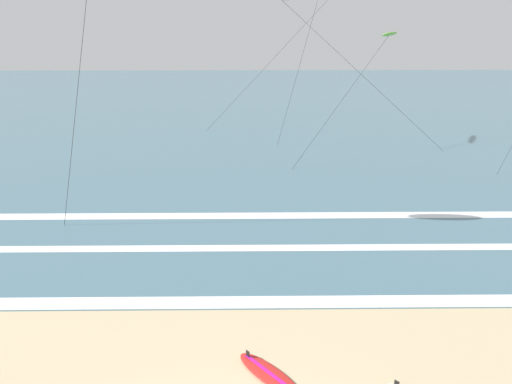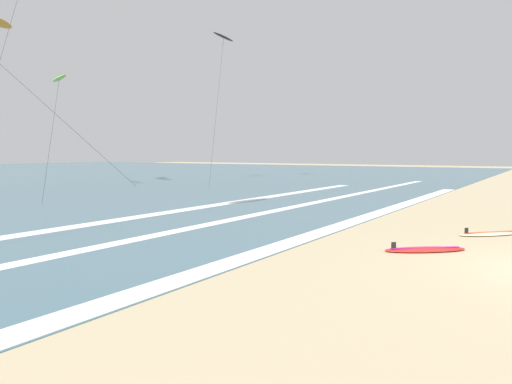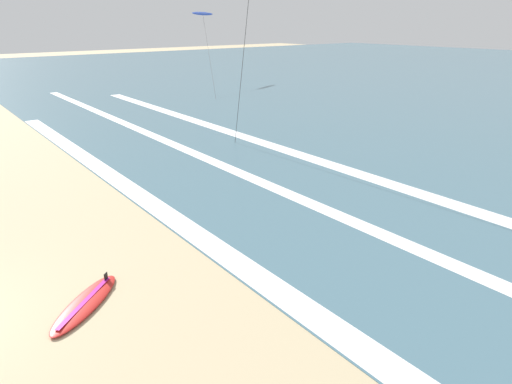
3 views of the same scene
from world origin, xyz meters
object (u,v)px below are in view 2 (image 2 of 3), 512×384
Objects in this scene: surfboard_near_water at (490,234)px; kite_lime_high_left at (59,79)px; surfboard_left_pile at (425,249)px; kite_black_distant_high at (224,38)px.

kite_lime_high_left reaches higher than surfboard_near_water.
surfboard_left_pile is at bearing -109.32° from kite_lime_high_left.
surfboard_left_pile is 0.17× the size of kite_black_distant_high.
kite_lime_high_left is 0.86× the size of kite_black_distant_high.
surfboard_near_water is 0.96× the size of surfboard_left_pile.
surfboard_near_water is at bearing -127.17° from kite_black_distant_high.
surfboard_left_pile is 30.34m from kite_black_distant_high.
kite_lime_high_left is at bearing 147.25° from kite_black_distant_high.
surfboard_left_pile is at bearing 162.71° from surfboard_near_water.
kite_lime_high_left is at bearing 78.00° from surfboard_near_water.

